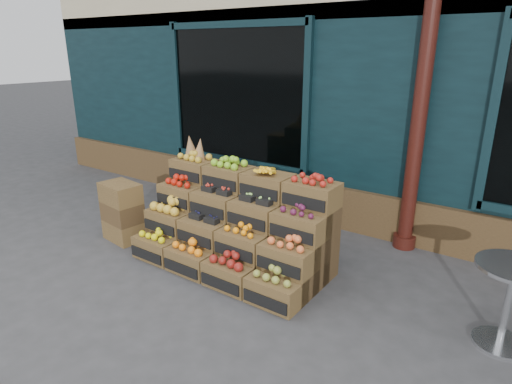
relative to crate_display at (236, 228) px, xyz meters
The scene contains 6 objects.
ground 0.72m from the crate_display, 54.68° to the right, with size 60.00×60.00×0.00m, color #373739.
shop_facade 5.05m from the crate_display, 85.85° to the left, with size 12.00×6.24×4.80m.
crate_display is the anchor object (origin of this frame).
spare_crates 1.66m from the crate_display, 168.00° to the right, with size 0.57×0.43×0.78m.
bistro_table 2.81m from the crate_display, ahead, with size 0.61×0.61×0.77m.
shopkeeper 3.09m from the crate_display, 125.01° to the left, with size 0.70×0.46×1.91m, color #1B5E31.
Camera 1 is at (2.51, -3.18, 2.45)m, focal length 30.00 mm.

